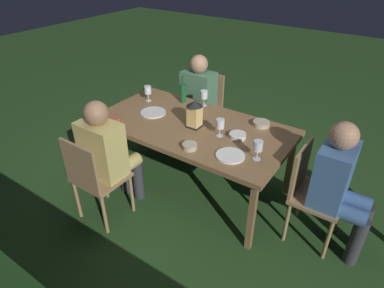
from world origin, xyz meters
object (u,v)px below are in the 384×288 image
(wine_glass_b, at_px, (220,124))
(bowl_salad, at_px, (238,136))
(person_in_mustard, at_px, (109,152))
(lantern_centerpiece, at_px, (195,113))
(wine_glass_a, at_px, (148,91))
(wine_glass_c, at_px, (258,147))
(chair_side_right_b, at_px, (94,176))
(bowl_olives, at_px, (190,146))
(chair_head_near, at_px, (311,190))
(bowl_dip, at_px, (261,124))
(plate_b, at_px, (153,112))
(bowl_bread, at_px, (113,119))
(green_bottle_on_table, at_px, (183,93))
(wine_glass_d, at_px, (204,95))
(chair_side_left_b, at_px, (204,105))
(plate_a, at_px, (230,156))
(dining_table, at_px, (192,129))
(person_in_blue, at_px, (340,184))
(person_in_green, at_px, (196,99))

(wine_glass_b, distance_m, bowl_salad, 0.19)
(person_in_mustard, xyz_separation_m, bowl_salad, (-0.90, -0.72, 0.12))
(lantern_centerpiece, relative_size, wine_glass_a, 1.57)
(wine_glass_c, relative_size, bowl_salad, 1.12)
(chair_side_right_b, relative_size, lantern_centerpiece, 3.28)
(wine_glass_b, xyz_separation_m, bowl_olives, (0.10, 0.33, -0.09))
(wine_glass_b, bearing_deg, lantern_centerpiece, -3.33)
(chair_head_near, distance_m, lantern_centerpiece, 1.21)
(person_in_mustard, xyz_separation_m, bowl_olives, (-0.65, -0.33, 0.12))
(wine_glass_a, relative_size, bowl_dip, 1.06)
(plate_b, bearing_deg, bowl_bread, 59.49)
(chair_head_near, bearing_deg, green_bottle_on_table, -13.52)
(chair_side_right_b, xyz_separation_m, wine_glass_d, (-0.29, -1.32, 0.36))
(chair_side_left_b, distance_m, plate_a, 1.55)
(plate_a, distance_m, bowl_bread, 1.25)
(chair_side_left_b, bearing_deg, wine_glass_d, 121.71)
(wine_glass_c, bearing_deg, bowl_olives, 18.34)
(dining_table, height_order, wine_glass_c, wine_glass_c)
(dining_table, xyz_separation_m, chair_side_right_b, (0.42, 0.89, -0.20))
(green_bottle_on_table, bearing_deg, wine_glass_b, 149.48)
(person_in_blue, bearing_deg, chair_side_right_b, 26.17)
(wine_glass_c, height_order, bowl_bread, wine_glass_c)
(dining_table, xyz_separation_m, bowl_bread, (0.68, 0.38, 0.07))
(person_in_green, bearing_deg, wine_glass_b, 135.76)
(wine_glass_c, distance_m, bowl_olives, 0.57)
(chair_side_right_b, height_order, chair_side_left_b, same)
(chair_side_right_b, height_order, plate_b, chair_side_right_b)
(wine_glass_a, bearing_deg, person_in_mustard, 107.95)
(chair_head_near, xyz_separation_m, wine_glass_c, (0.43, 0.19, 0.36))
(chair_side_right_b, bearing_deg, person_in_green, -90.00)
(person_in_green, xyz_separation_m, bowl_olives, (-0.65, 1.06, 0.12))
(wine_glass_d, relative_size, bowl_salad, 1.12)
(bowl_bread, distance_m, bowl_dip, 1.43)
(chair_side_right_b, bearing_deg, dining_table, -115.49)
(person_in_green, height_order, bowl_dip, person_in_green)
(green_bottle_on_table, distance_m, bowl_dip, 0.94)
(person_in_green, distance_m, bowl_bread, 1.11)
(green_bottle_on_table, relative_size, plate_b, 1.12)
(chair_side_right_b, xyz_separation_m, wine_glass_a, (0.29, -1.08, 0.36))
(person_in_mustard, height_order, wine_glass_c, person_in_mustard)
(chair_side_right_b, distance_m, plate_a, 1.19)
(person_in_mustard, height_order, chair_side_left_b, person_in_mustard)
(wine_glass_d, relative_size, plate_a, 0.70)
(chair_side_left_b, distance_m, plate_b, 0.95)
(chair_side_left_b, height_order, bowl_olives, chair_side_left_b)
(bowl_dip, bearing_deg, wine_glass_c, 110.62)
(dining_table, relative_size, chair_side_right_b, 2.17)
(wine_glass_d, xyz_separation_m, plate_b, (0.33, 0.45, -0.11))
(lantern_centerpiece, xyz_separation_m, green_bottle_on_table, (0.42, -0.40, -0.04))
(chair_head_near, bearing_deg, chair_side_right_b, 28.85)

